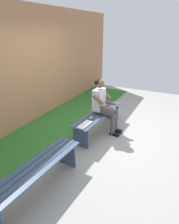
% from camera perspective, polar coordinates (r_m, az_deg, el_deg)
% --- Properties ---
extents(ground_plane, '(10.00, 7.00, 0.04)m').
position_cam_1_polar(ground_plane, '(3.68, 9.91, -16.46)').
color(ground_plane, '#9E9E99').
extents(grass_strip, '(9.00, 2.36, 0.03)m').
position_cam_1_polar(grass_strip, '(4.84, -19.96, -6.54)').
color(grass_strip, '#2D6B28').
rests_on(grass_strip, ground).
extents(brick_wall, '(9.50, 0.24, 2.87)m').
position_cam_1_polar(brick_wall, '(5.00, -20.31, 11.82)').
color(brick_wall, '#B27A51').
rests_on(brick_wall, ground).
extents(bench_near, '(1.85, 0.48, 0.47)m').
position_cam_1_polar(bench_near, '(4.64, 2.64, -1.57)').
color(bench_near, '#384C6B').
rests_on(bench_near, ground).
extents(bench_far, '(1.74, 0.48, 0.47)m').
position_cam_1_polar(bench_far, '(3.10, -15.22, -16.87)').
color(bench_far, '#384C6B').
rests_on(bench_far, ground).
extents(person_seated, '(0.50, 0.69, 1.28)m').
position_cam_1_polar(person_seated, '(4.51, 4.20, 2.43)').
color(person_seated, silver).
rests_on(person_seated, ground).
extents(apple, '(0.09, 0.09, 0.09)m').
position_cam_1_polar(apple, '(4.24, 0.40, -1.77)').
color(apple, '#72B738').
rests_on(apple, bench_near).
extents(book_open, '(0.42, 0.18, 0.02)m').
position_cam_1_polar(book_open, '(4.02, -1.37, -3.77)').
color(book_open, white).
rests_on(book_open, bench_near).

